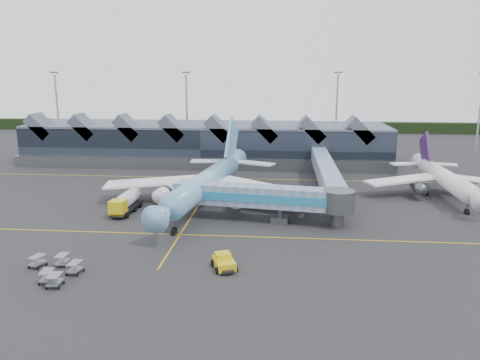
# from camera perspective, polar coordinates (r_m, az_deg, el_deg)

# --- Properties ---
(ground) EXTENTS (260.00, 260.00, 0.00)m
(ground) POSITION_cam_1_polar(r_m,az_deg,el_deg) (74.24, -6.01, -4.56)
(ground) COLOR #252427
(ground) RESTS_ON ground
(taxi_stripes) EXTENTS (120.00, 60.00, 0.01)m
(taxi_stripes) POSITION_cam_1_polar(r_m,az_deg,el_deg) (83.66, -4.70, -2.50)
(taxi_stripes) COLOR gold
(taxi_stripes) RESTS_ON ground
(tree_line_far) EXTENTS (260.00, 4.00, 4.00)m
(tree_line_far) POSITION_cam_1_polar(r_m,az_deg,el_deg) (181.08, 0.68, 6.59)
(tree_line_far) COLOR black
(tree_line_far) RESTS_ON ground
(terminal) EXTENTS (90.00, 22.25, 12.52)m
(terminal) POSITION_cam_1_polar(r_m,az_deg,el_deg) (119.58, -4.11, 4.61)
(terminal) COLOR black
(terminal) RESTS_ON ground
(light_masts) EXTENTS (132.40, 42.56, 22.45)m
(light_masts) POSITION_cam_1_polar(r_m,az_deg,el_deg) (132.74, 8.24, 8.65)
(light_masts) COLOR #969A9E
(light_masts) RESTS_ON ground
(main_airliner) EXTENTS (37.33, 43.35, 13.94)m
(main_airliner) POSITION_cam_1_polar(r_m,az_deg,el_deg) (80.30, -3.91, -0.13)
(main_airliner) COLOR #6198C5
(main_airliner) RESTS_ON ground
(regional_jet) EXTENTS (28.95, 31.46, 10.83)m
(regional_jet) POSITION_cam_1_polar(r_m,az_deg,el_deg) (93.56, 23.52, 0.28)
(regional_jet) COLOR white
(regional_jet) RESTS_ON ground
(jet_bridge) EXTENTS (27.34, 7.61, 5.67)m
(jet_bridge) POSITION_cam_1_polar(r_m,az_deg,el_deg) (70.81, 3.96, -2.19)
(jet_bridge) COLOR #6582A9
(jet_bridge) RESTS_ON ground
(fuel_truck) EXTENTS (3.26, 9.81, 3.27)m
(fuel_truck) POSITION_cam_1_polar(r_m,az_deg,el_deg) (78.48, -13.62, -2.49)
(fuel_truck) COLOR black
(fuel_truck) RESTS_ON ground
(pushback_tug) EXTENTS (3.44, 4.30, 1.73)m
(pushback_tug) POSITION_cam_1_polar(r_m,az_deg,el_deg) (55.19, -1.97, -9.98)
(pushback_tug) COLOR gold
(pushback_tug) RESTS_ON ground
(baggage_carts) EXTENTS (6.81, 7.40, 1.36)m
(baggage_carts) POSITION_cam_1_polar(r_m,az_deg,el_deg) (57.49, -21.58, -9.99)
(baggage_carts) COLOR gray
(baggage_carts) RESTS_ON ground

